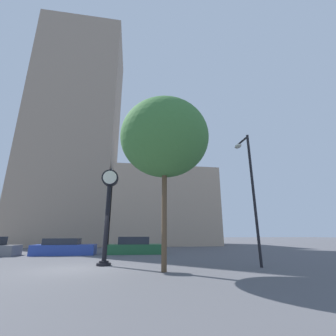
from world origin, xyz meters
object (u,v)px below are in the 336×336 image
car_green (136,247)px  car_blue (64,248)px  street_clock (108,203)px  street_lamp_right (248,177)px  bare_tree (165,138)px

car_green → car_blue: bearing=-176.9°
street_clock → street_lamp_right: (7.65, -1.56, 1.37)m
car_blue → street_clock: bearing=-61.1°
street_clock → bare_tree: bearing=-42.3°
street_clock → car_blue: (-3.76, 6.76, -2.69)m
street_clock → car_blue: bearing=119.1°
car_blue → street_lamp_right: (11.41, -8.32, 4.06)m
street_lamp_right → bare_tree: 5.22m
car_green → bare_tree: 10.97m
street_clock → car_green: size_ratio=1.15×
street_lamp_right → car_green: bearing=125.0°
bare_tree → street_clock: bearing=137.7°
street_clock → bare_tree: size_ratio=0.64×
car_green → bare_tree: (1.01, -9.37, 5.62)m
street_clock → car_green: street_clock is taller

